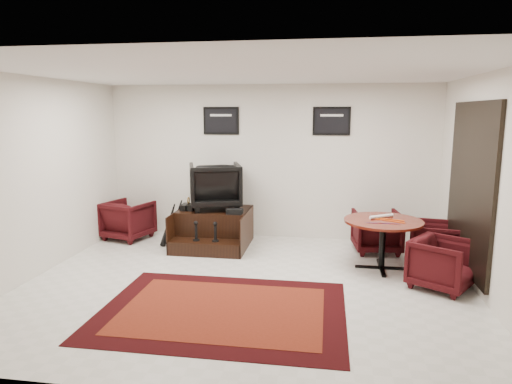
# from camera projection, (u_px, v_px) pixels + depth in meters

# --- Properties ---
(ground) EXTENTS (6.00, 6.00, 0.00)m
(ground) POSITION_uv_depth(u_px,v_px,m) (246.00, 285.00, 6.17)
(ground) COLOR silver
(ground) RESTS_ON ground
(room_shell) EXTENTS (6.02, 5.02, 2.81)m
(room_shell) POSITION_uv_depth(u_px,v_px,m) (278.00, 153.00, 5.92)
(room_shell) COLOR silver
(room_shell) RESTS_ON ground
(area_rug) EXTENTS (2.86, 2.15, 0.01)m
(area_rug) POSITION_uv_depth(u_px,v_px,m) (223.00, 310.00, 5.37)
(area_rug) COLOR black
(area_rug) RESTS_ON ground
(shine_podium) EXTENTS (1.23, 1.26, 0.63)m
(shine_podium) POSITION_uv_depth(u_px,v_px,m) (214.00, 229.00, 7.98)
(shine_podium) COLOR black
(shine_podium) RESTS_ON ground
(shine_chair) EXTENTS (1.07, 1.04, 0.89)m
(shine_chair) POSITION_uv_depth(u_px,v_px,m) (215.00, 183.00, 7.98)
(shine_chair) COLOR black
(shine_chair) RESTS_ON shine_podium
(shoes_pair) EXTENTS (0.23, 0.28, 0.10)m
(shoes_pair) POSITION_uv_depth(u_px,v_px,m) (188.00, 207.00, 7.91)
(shoes_pair) COLOR black
(shoes_pair) RESTS_ON shine_podium
(polish_kit) EXTENTS (0.26, 0.19, 0.09)m
(polish_kit) POSITION_uv_depth(u_px,v_px,m) (235.00, 211.00, 7.59)
(polish_kit) COLOR black
(polish_kit) RESTS_ON shine_podium
(umbrella_black) EXTENTS (0.29, 0.11, 0.79)m
(umbrella_black) POSITION_uv_depth(u_px,v_px,m) (169.00, 225.00, 7.85)
(umbrella_black) COLOR black
(umbrella_black) RESTS_ON ground
(umbrella_hooked) EXTENTS (0.30, 0.11, 0.82)m
(umbrella_hooked) POSITION_uv_depth(u_px,v_px,m) (176.00, 221.00, 8.05)
(umbrella_hooked) COLOR black
(umbrella_hooked) RESTS_ON ground
(armchair_side) EXTENTS (0.92, 0.89, 0.78)m
(armchair_side) POSITION_uv_depth(u_px,v_px,m) (128.00, 218.00, 8.37)
(armchair_side) COLOR black
(armchair_side) RESTS_ON ground
(meeting_table) EXTENTS (1.14, 1.14, 0.75)m
(meeting_table) POSITION_uv_depth(u_px,v_px,m) (383.00, 226.00, 6.70)
(meeting_table) COLOR #400F09
(meeting_table) RESTS_ON ground
(table_chair_back) EXTENTS (0.81, 0.77, 0.76)m
(table_chair_back) POSITION_uv_depth(u_px,v_px,m) (377.00, 229.00, 7.59)
(table_chair_back) COLOR black
(table_chair_back) RESTS_ON ground
(table_chair_window) EXTENTS (0.77, 0.80, 0.73)m
(table_chair_window) POSITION_uv_depth(u_px,v_px,m) (435.00, 241.00, 6.95)
(table_chair_window) COLOR black
(table_chair_window) RESTS_ON ground
(table_chair_corner) EXTENTS (0.95, 0.97, 0.74)m
(table_chair_corner) POSITION_uv_depth(u_px,v_px,m) (443.00, 261.00, 6.00)
(table_chair_corner) COLOR black
(table_chair_corner) RESTS_ON ground
(paper_roll) EXTENTS (0.38, 0.27, 0.05)m
(paper_roll) POSITION_uv_depth(u_px,v_px,m) (381.00, 216.00, 6.80)
(paper_roll) COLOR white
(paper_roll) RESTS_ON meeting_table
(table_clutter) EXTENTS (0.56, 0.36, 0.01)m
(table_clutter) POSITION_uv_depth(u_px,v_px,m) (388.00, 221.00, 6.61)
(table_clutter) COLOR #EE540D
(table_clutter) RESTS_ON meeting_table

